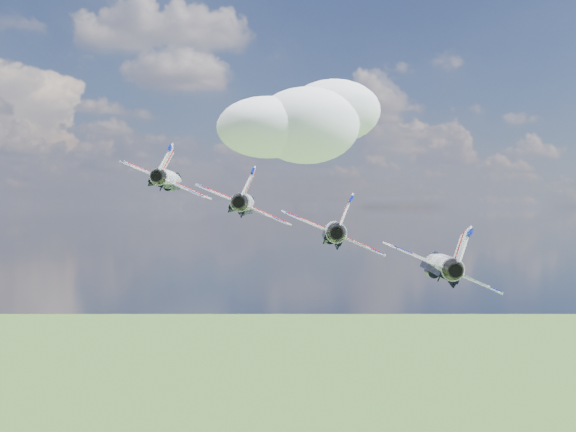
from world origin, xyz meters
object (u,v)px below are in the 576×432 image
object	(u,v)px
jet_1	(246,203)
jet_0	(170,179)
jet_2	(334,231)
jet_3	(439,264)

from	to	relation	value
jet_1	jet_0	bearing A→B (deg)	147.87
jet_1	jet_2	world-z (taller)	jet_1
jet_0	jet_2	size ratio (longest dim) A/B	1.00
jet_0	jet_1	xyz separation A→B (m)	(6.82, -8.81, -2.84)
jet_3	jet_1	bearing A→B (deg)	147.87
jet_2	jet_3	world-z (taller)	jet_2
jet_0	jet_3	xyz separation A→B (m)	(20.47, -26.43, -8.51)
jet_2	jet_3	distance (m)	11.50
jet_1	jet_3	world-z (taller)	jet_1
jet_0	jet_2	world-z (taller)	jet_0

